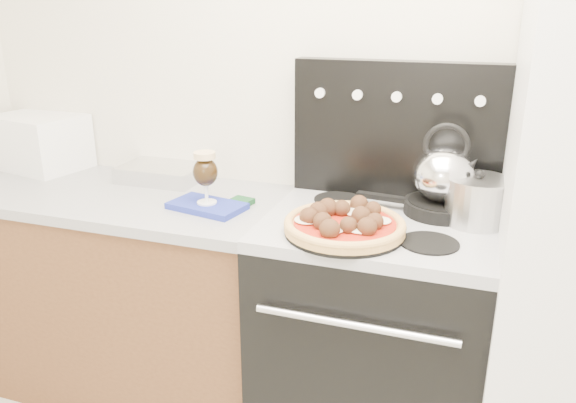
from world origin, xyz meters
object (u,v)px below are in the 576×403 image
at_px(toaster_oven, 40,142).
at_px(beer_glass, 206,177).
at_px(stove_body, 372,342).
at_px(skillet, 440,207).
at_px(pizza_pan, 344,232).
at_px(base_cabinet, 119,293).
at_px(stock_pot, 477,202).
at_px(oven_mitt, 207,206).
at_px(tea_kettle, 444,170).
at_px(pizza, 345,222).

height_order(toaster_oven, beer_glass, toaster_oven).
xyz_separation_m(stove_body, toaster_oven, (-1.58, 0.21, 0.58)).
height_order(beer_glass, skillet, beer_glass).
bearing_deg(toaster_oven, pizza_pan, -2.38).
relative_size(base_cabinet, stock_pot, 7.21).
height_order(beer_glass, pizza_pan, beer_glass).
height_order(base_cabinet, skillet, skillet).
xyz_separation_m(toaster_oven, oven_mitt, (0.96, -0.26, -0.11)).
bearing_deg(tea_kettle, pizza_pan, -141.96).
bearing_deg(pizza, beer_glass, 168.11).
relative_size(base_cabinet, oven_mitt, 5.35).
bearing_deg(skillet, pizza_pan, -133.50).
height_order(skillet, tea_kettle, tea_kettle).
distance_m(oven_mitt, skillet, 0.83).
height_order(stove_body, pizza_pan, pizza_pan).
height_order(beer_glass, tea_kettle, tea_kettle).
xyz_separation_m(pizza, skillet, (0.27, 0.29, -0.02)).
bearing_deg(stock_pot, stove_body, -166.08).
height_order(oven_mitt, pizza, pizza).
bearing_deg(base_cabinet, toaster_oven, 158.54).
bearing_deg(stock_pot, pizza, -148.97).
bearing_deg(beer_glass, stove_body, 4.04).
bearing_deg(tea_kettle, skillet, 0.00).
height_order(toaster_oven, pizza, toaster_oven).
bearing_deg(stove_body, oven_mitt, -175.96).
relative_size(stove_body, beer_glass, 4.50).
bearing_deg(skillet, oven_mitt, -167.98).
distance_m(stove_body, skillet, 0.55).
xyz_separation_m(pizza_pan, skillet, (0.27, 0.29, 0.02)).
xyz_separation_m(base_cabinet, stock_pot, (1.41, 0.05, 0.56)).
bearing_deg(base_cabinet, oven_mitt, -8.15).
relative_size(toaster_oven, oven_mitt, 1.41).
xyz_separation_m(toaster_oven, pizza, (1.50, -0.37, -0.06)).
relative_size(pizza_pan, tea_kettle, 1.66).
relative_size(pizza_pan, pizza, 0.99).
xyz_separation_m(stove_body, stock_pot, (0.30, 0.08, 0.55)).
distance_m(pizza_pan, tea_kettle, 0.42).
distance_m(pizza_pan, stock_pot, 0.46).
height_order(base_cabinet, oven_mitt, oven_mitt).
xyz_separation_m(oven_mitt, skillet, (0.81, 0.17, 0.03)).
height_order(beer_glass, pizza, beer_glass).
relative_size(oven_mitt, beer_glass, 1.39).
relative_size(pizza, skillet, 1.52).
bearing_deg(base_cabinet, stock_pot, 2.05).
xyz_separation_m(toaster_oven, beer_glass, (0.96, -0.26, 0.00)).
distance_m(beer_glass, stock_pot, 0.94).
bearing_deg(base_cabinet, tea_kettle, 4.60).
xyz_separation_m(toaster_oven, skillet, (1.77, -0.08, -0.08)).
distance_m(base_cabinet, beer_glass, 0.77).
bearing_deg(stove_body, skillet, 34.31).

